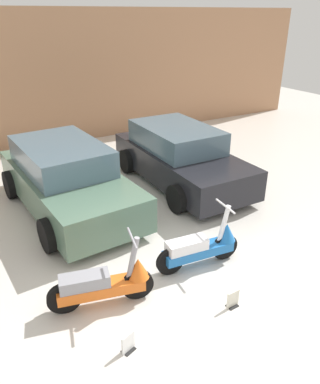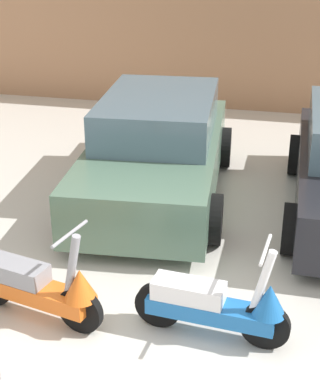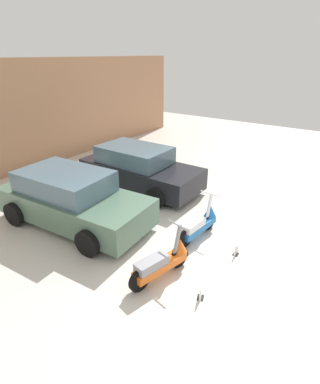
% 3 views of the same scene
% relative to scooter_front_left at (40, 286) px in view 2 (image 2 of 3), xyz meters
% --- Properties ---
extents(wall_back, '(19.60, 0.12, 3.90)m').
position_rel_scooter_front_left_xyz_m(wall_back, '(1.04, 7.57, 1.58)').
color(wall_back, tan).
rests_on(wall_back, ground_plane).
extents(scooter_front_left, '(1.47, 0.64, 1.04)m').
position_rel_scooter_front_left_xyz_m(scooter_front_left, '(0.00, 0.00, 0.00)').
color(scooter_front_left, black).
rests_on(scooter_front_left, ground_plane).
extents(scooter_front_right, '(1.46, 0.52, 1.02)m').
position_rel_scooter_front_left_xyz_m(scooter_front_right, '(1.69, 0.10, -0.01)').
color(scooter_front_right, black).
rests_on(scooter_front_right, ground_plane).
extents(car_rear_left, '(2.21, 4.17, 1.38)m').
position_rel_scooter_front_left_xyz_m(car_rear_left, '(0.40, 3.10, 0.29)').
color(car_rear_left, '#51705B').
rests_on(car_rear_left, ground_plane).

